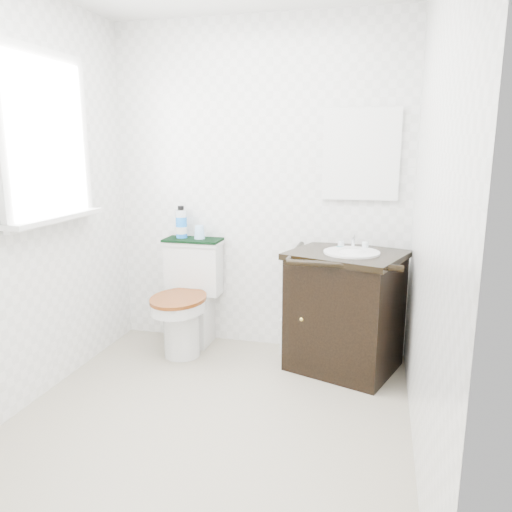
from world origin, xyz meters
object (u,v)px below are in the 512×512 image
at_px(vanity, 345,308).
at_px(toilet, 189,303).
at_px(trash_bin, 293,335).
at_px(cup, 199,232).
at_px(mouthwash_bottle, 181,223).

bearing_deg(vanity, toilet, 176.85).
xyz_separation_m(trash_bin, cup, (-0.73, 0.03, 0.74)).
distance_m(vanity, cup, 1.21).
bearing_deg(cup, vanity, -10.06).
relative_size(toilet, cup, 8.00).
xyz_separation_m(vanity, mouthwash_bottle, (-1.26, 0.21, 0.50)).
bearing_deg(cup, mouthwash_bottle, 175.86).
height_order(toilet, vanity, vanity).
distance_m(toilet, trash_bin, 0.81).
bearing_deg(trash_bin, cup, 177.30).
distance_m(vanity, mouthwash_bottle, 1.37).
xyz_separation_m(vanity, trash_bin, (-0.39, 0.16, -0.30)).
bearing_deg(trash_bin, vanity, -22.90).
distance_m(toilet, mouthwash_bottle, 0.61).
height_order(trash_bin, mouthwash_bottle, mouthwash_bottle).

